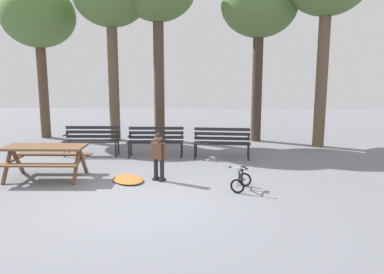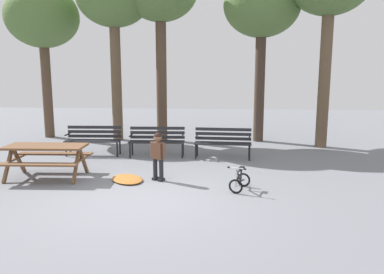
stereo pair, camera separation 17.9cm
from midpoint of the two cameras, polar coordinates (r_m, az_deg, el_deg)
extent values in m
plane|color=slate|center=(7.46, -7.03, -9.26)|extent=(36.00, 36.00, 0.00)
cube|color=brown|center=(9.24, -20.82, -1.35)|extent=(1.83, 0.84, 0.05)
cube|color=brown|center=(8.81, -22.07, -3.89)|extent=(1.81, 0.32, 0.04)
cube|color=brown|center=(9.80, -19.49, -2.39)|extent=(1.81, 0.32, 0.04)
cube|color=brown|center=(9.43, -25.64, -3.85)|extent=(0.08, 0.57, 0.76)
cube|color=brown|center=(9.86, -24.32, -3.18)|extent=(0.08, 0.57, 0.76)
cube|color=brown|center=(9.63, -24.99, -3.15)|extent=(0.13, 1.10, 0.04)
cube|color=brown|center=(8.82, -16.60, -4.17)|extent=(0.08, 0.57, 0.76)
cube|color=brown|center=(9.28, -15.63, -3.43)|extent=(0.08, 0.57, 0.76)
cube|color=brown|center=(9.04, -16.12, -3.41)|extent=(0.13, 1.10, 0.04)
cube|color=#232328|center=(11.54, -14.12, -0.39)|extent=(1.60, 0.14, 0.03)
cube|color=#232328|center=(11.43, -14.29, -0.50)|extent=(1.60, 0.14, 0.03)
cube|color=#232328|center=(11.31, -14.45, -0.60)|extent=(1.60, 0.14, 0.03)
cube|color=#232328|center=(11.20, -14.62, -0.72)|extent=(1.60, 0.14, 0.03)
cube|color=#232328|center=(11.56, -14.09, 0.13)|extent=(1.60, 0.12, 0.09)
cube|color=#232328|center=(11.54, -14.12, 0.79)|extent=(1.60, 0.12, 0.09)
cube|color=#232328|center=(11.52, -14.15, 1.44)|extent=(1.60, 0.12, 0.09)
cylinder|color=black|center=(11.08, -10.81, -1.85)|extent=(0.05, 0.05, 0.44)
cylinder|color=black|center=(11.42, -10.43, -1.48)|extent=(0.05, 0.05, 0.44)
cube|color=black|center=(11.18, -10.68, 0.35)|extent=(0.06, 0.40, 0.03)
cylinder|color=black|center=(11.49, -18.14, -1.74)|extent=(0.05, 0.05, 0.44)
cylinder|color=black|center=(11.83, -17.55, -1.39)|extent=(0.05, 0.05, 0.44)
cube|color=black|center=(11.59, -17.94, 0.37)|extent=(0.06, 0.40, 0.03)
cube|color=#232328|center=(11.05, -4.80, -0.57)|extent=(1.60, 0.14, 0.03)
cube|color=#232328|center=(10.93, -4.87, -0.68)|extent=(1.60, 0.14, 0.03)
cube|color=#232328|center=(10.82, -4.94, -0.80)|extent=(1.60, 0.14, 0.03)
cube|color=#232328|center=(10.70, -5.02, -0.92)|extent=(1.60, 0.14, 0.03)
cube|color=#232328|center=(11.07, -4.78, -0.02)|extent=(1.60, 0.12, 0.09)
cube|color=#232328|center=(11.05, -4.79, 0.66)|extent=(1.60, 0.12, 0.09)
cube|color=#232328|center=(11.03, -4.80, 1.34)|extent=(1.60, 0.12, 0.09)
cylinder|color=black|center=(10.70, -0.99, -2.08)|extent=(0.05, 0.05, 0.44)
cylinder|color=black|center=(11.05, -0.90, -1.70)|extent=(0.05, 0.05, 0.44)
cube|color=black|center=(10.80, -0.95, 0.19)|extent=(0.06, 0.40, 0.03)
cylinder|color=black|center=(10.87, -8.92, -2.01)|extent=(0.05, 0.05, 0.44)
cylinder|color=black|center=(11.22, -8.58, -1.63)|extent=(0.05, 0.05, 0.44)
cube|color=black|center=(10.97, -8.80, 0.23)|extent=(0.06, 0.40, 0.03)
cube|color=#232328|center=(10.83, 5.20, -0.79)|extent=(1.60, 0.15, 0.03)
cube|color=#232328|center=(10.71, 5.17, -0.91)|extent=(1.60, 0.15, 0.03)
cube|color=#232328|center=(10.59, 5.15, -1.03)|extent=(1.60, 0.15, 0.03)
cube|color=#232328|center=(10.47, 5.12, -1.15)|extent=(1.60, 0.15, 0.03)
cube|color=#232328|center=(10.85, 5.21, -0.24)|extent=(1.60, 0.13, 0.09)
cube|color=#232328|center=(10.82, 5.22, 0.46)|extent=(1.60, 0.13, 0.09)
cube|color=#232328|center=(10.80, 5.24, 1.16)|extent=(1.60, 0.13, 0.09)
cylinder|color=black|center=(10.54, 9.19, -2.40)|extent=(0.05, 0.05, 0.44)
cylinder|color=black|center=(10.89, 9.13, -2.00)|extent=(0.05, 0.05, 0.44)
cube|color=black|center=(10.64, 9.22, -0.09)|extent=(0.06, 0.40, 0.03)
cylinder|color=black|center=(10.59, 1.05, -2.21)|extent=(0.05, 0.05, 0.44)
cylinder|color=black|center=(10.94, 1.25, -1.82)|extent=(0.05, 0.05, 0.44)
cube|color=black|center=(10.69, 1.16, 0.09)|extent=(0.06, 0.40, 0.03)
cylinder|color=black|center=(8.50, -4.08, -5.03)|extent=(0.10, 0.10, 0.50)
cube|color=black|center=(8.56, -4.06, -6.47)|extent=(0.16, 0.18, 0.06)
cylinder|color=black|center=(8.61, -5.00, -4.86)|extent=(0.10, 0.10, 0.50)
cube|color=black|center=(8.67, -4.97, -6.28)|extent=(0.16, 0.18, 0.06)
cube|color=brown|center=(8.45, -4.58, -2.07)|extent=(0.30, 0.26, 0.37)
sphere|color=brown|center=(8.40, -4.61, -0.11)|extent=(0.19, 0.19, 0.19)
sphere|color=black|center=(8.39, -4.61, 0.08)|extent=(0.18, 0.18, 0.18)
cylinder|color=brown|center=(8.35, -3.66, -2.14)|extent=(0.07, 0.07, 0.35)
cylinder|color=brown|center=(8.56, -5.48, -1.86)|extent=(0.07, 0.07, 0.35)
torus|color=black|center=(7.72, 7.31, -7.44)|extent=(0.29, 0.14, 0.30)
cylinder|color=silver|center=(7.72, 7.31, -7.44)|extent=(0.06, 0.06, 0.04)
torus|color=black|center=(8.19, 8.44, -6.44)|extent=(0.29, 0.14, 0.30)
cylinder|color=silver|center=(8.19, 8.44, -6.44)|extent=(0.06, 0.06, 0.04)
torus|color=white|center=(8.19, 9.17, -7.15)|extent=(0.11, 0.06, 0.11)
torus|color=white|center=(8.25, 7.69, -6.99)|extent=(0.11, 0.06, 0.11)
cylinder|color=black|center=(7.83, 7.75, -5.89)|extent=(0.14, 0.30, 0.32)
cylinder|color=black|center=(7.99, 8.09, -5.74)|extent=(0.06, 0.08, 0.27)
cylinder|color=black|center=(8.10, 8.24, -6.55)|extent=(0.10, 0.20, 0.05)
cylinder|color=silver|center=(7.69, 7.38, -6.26)|extent=(0.06, 0.08, 0.32)
cylinder|color=black|center=(7.83, 7.81, -5.15)|extent=(0.14, 0.31, 0.05)
cube|color=black|center=(7.97, 8.16, -4.66)|extent=(0.14, 0.19, 0.04)
cylinder|color=silver|center=(7.65, 7.46, -4.71)|extent=(0.33, 0.14, 0.02)
cylinder|color=black|center=(7.60, 8.69, -4.83)|extent=(0.06, 0.05, 0.04)
cylinder|color=black|center=(7.70, 6.26, -4.59)|extent=(0.06, 0.05, 0.04)
ellipsoid|color=#B26B2D|center=(8.69, -9.20, -6.30)|extent=(1.05, 1.12, 0.07)
cylinder|color=brown|center=(15.01, -20.79, 6.59)|extent=(0.35, 0.35, 3.48)
ellipsoid|color=#517038|center=(15.12, -21.43, 16.62)|extent=(2.60, 2.60, 2.20)
cylinder|color=brown|center=(13.71, -11.02, 8.16)|extent=(0.36, 0.36, 4.14)
cylinder|color=brown|center=(13.44, -4.26, 8.66)|extent=(0.37, 0.37, 4.32)
cylinder|color=#423328|center=(13.43, 10.57, 7.37)|extent=(0.36, 0.36, 3.78)
ellipsoid|color=#517038|center=(13.61, 10.96, 19.17)|extent=(2.60, 2.60, 2.20)
cylinder|color=brown|center=(12.86, 19.81, 8.10)|extent=(0.37, 0.37, 4.34)
camera|label=1|loc=(0.09, -89.44, 0.10)|focal=35.18mm
camera|label=2|loc=(0.09, 90.56, -0.10)|focal=35.18mm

